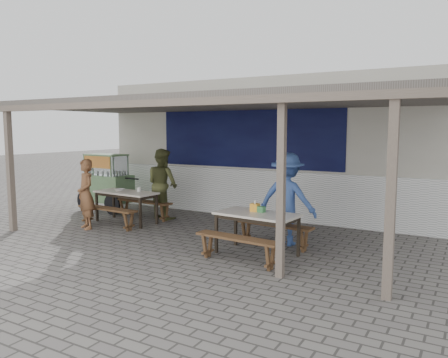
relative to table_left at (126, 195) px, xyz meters
name	(u,v)px	position (x,y,z in m)	size (l,w,h in m)	color
ground	(186,243)	(2.31, -0.86, -0.67)	(60.00, 60.00, 0.00)	#625E59
back_wall	(263,148)	(2.31, 2.72, 1.05)	(9.00, 1.28, 3.50)	beige
warung_roof	(210,105)	(2.33, 0.04, 2.04)	(9.00, 4.21, 2.81)	#625B54
table_left	(126,195)	(0.00, 0.00, 0.00)	(1.60, 0.75, 0.75)	silver
bench_left_street	(107,212)	(-0.04, -0.59, -0.33)	(1.67, 0.38, 0.45)	brown
bench_left_wall	(144,205)	(0.04, 0.59, -0.33)	(1.67, 0.38, 0.45)	brown
table_right	(257,217)	(3.85, -0.86, 0.00)	(1.49, 0.87, 0.75)	silver
bench_right_street	(237,243)	(3.79, -1.49, -0.33)	(1.55, 0.41, 0.45)	brown
bench_right_wall	(274,229)	(3.90, -0.23, -0.33)	(1.55, 0.41, 0.45)	brown
vendor_cart	(107,180)	(-1.50, 0.92, 0.17)	(1.97, 0.83, 1.54)	#6A9261
patron_street_side	(86,194)	(-0.34, -0.91, 0.11)	(0.57, 0.37, 1.56)	brown
patron_wall_side	(163,184)	(0.47, 0.81, 0.20)	(0.85, 0.66, 1.74)	#4C4F29
patron_right_table	(287,199)	(4.05, 0.05, 0.22)	(1.15, 0.66, 1.78)	#375499
tissue_box	(255,207)	(3.74, -0.73, 0.15)	(0.14, 0.14, 0.14)	#F6A429
donation_box	(261,209)	(3.86, -0.75, 0.13)	(0.15, 0.10, 0.10)	#387E44
condiment_jar	(139,189)	(0.27, 0.16, 0.13)	(0.09, 0.09, 0.10)	white
condiment_bowl	(120,190)	(-0.20, 0.01, 0.10)	(0.21, 0.21, 0.05)	white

